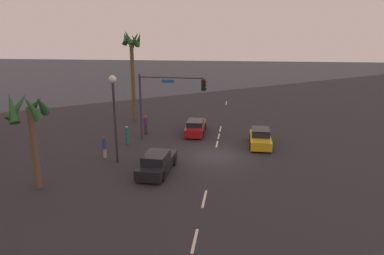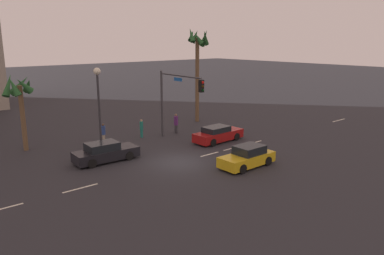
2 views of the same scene
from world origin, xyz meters
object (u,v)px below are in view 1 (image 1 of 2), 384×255
Objects in this scene: palm_tree_1 at (132,54)px; car_2 at (157,163)px; pedestrian_0 at (146,124)px; car_0 at (260,138)px; pedestrian_1 at (127,135)px; streetlamp at (114,103)px; traffic_signal at (163,96)px; car_1 at (196,127)px; pedestrian_2 at (104,147)px; palm_tree_0 at (28,116)px.

car_2 is at bearing -156.95° from palm_tree_1.
car_2 is 9.62m from pedestrian_0.
pedestrian_1 reaches higher than car_0.
palm_tree_1 is (14.02, 5.97, 6.67)m from car_2.
car_0 is 0.43× the size of palm_tree_1.
car_0 is at bearing -62.40° from streetlamp.
palm_tree_1 is (6.76, 4.83, 3.23)m from traffic_signal.
car_1 is 5.04m from traffic_signal.
traffic_signal is at bearing 136.92° from car_1.
car_1 is at bearing -38.45° from pedestrian_2.
traffic_signal is (7.27, 1.14, 3.44)m from car_2.
car_0 is at bearing -92.00° from traffic_signal.
palm_tree_0 is (-5.86, 2.02, 3.71)m from pedestrian_2.
traffic_signal is at bearing -128.84° from pedestrian_0.
car_0 is 0.65× the size of streetlamp.
pedestrian_2 is 0.27× the size of palm_tree_0.
car_1 is 1.00× the size of car_2.
car_2 is 2.85× the size of pedestrian_2.
palm_tree_0 is (-9.25, 2.67, 3.70)m from pedestrian_1.
car_2 is at bearing 172.19° from car_1.
car_0 is at bearing -83.56° from pedestrian_1.
palm_tree_0 reaches higher than traffic_signal.
pedestrian_0 reaches higher than car_2.
car_1 is at bearing 63.55° from car_0.
car_1 is 9.78m from pedestrian_2.
pedestrian_2 is (-4.98, 3.57, -3.23)m from traffic_signal.
traffic_signal is 3.65× the size of pedestrian_1.
car_0 is at bearing -53.17° from palm_tree_0.
streetlamp is (-5.90, 2.23, 0.40)m from traffic_signal.
car_0 reaches higher than car_1.
pedestrian_0 is at bearing 51.16° from traffic_signal.
palm_tree_1 is at bearing 11.58° from streetlamp.
palm_tree_1 is at bearing 60.91° from car_1.
pedestrian_2 is (2.29, 4.71, 0.21)m from car_2.
palm_tree_0 is at bearing 126.83° from car_0.
palm_tree_0 is at bearing 145.79° from streetlamp.
palm_tree_1 is (12.66, 2.59, 2.83)m from streetlamp.
palm_tree_0 is (-13.52, 8.09, 3.94)m from car_1.
traffic_signal is at bearing -144.46° from palm_tree_1.
palm_tree_0 is at bearing 152.72° from traffic_signal.
car_0 reaches higher than car_2.
car_2 is at bearing -144.48° from pedestrian_1.
streetlamp is at bearing 67.94° from car_2.
streetlamp reaches higher than pedestrian_0.
palm_tree_1 reaches higher than streetlamp.
car_0 is 0.69× the size of palm_tree_0.
palm_tree_1 reaches higher than pedestrian_2.
pedestrian_0 is at bearing -0.36° from streetlamp.
pedestrian_2 is at bearing 141.55° from car_1.
pedestrian_0 is 13.54m from palm_tree_0.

